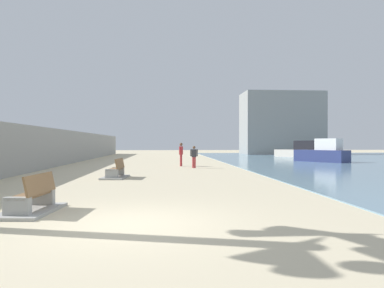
# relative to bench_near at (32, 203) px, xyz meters

# --- Properties ---
(ground_plane) EXTENTS (120.00, 120.00, 0.00)m
(ground_plane) POSITION_rel_bench_near_xyz_m (2.55, 16.56, -0.23)
(ground_plane) COLOR beige
(seawall) EXTENTS (0.80, 64.00, 2.80)m
(seawall) POSITION_rel_bench_near_xyz_m (-4.95, 16.56, 1.16)
(seawall) COLOR #9E9E99
(seawall) RESTS_ON ground
(bench_near) EXTENTS (1.27, 2.18, 0.98)m
(bench_near) POSITION_rel_bench_near_xyz_m (0.00, 0.00, 0.00)
(bench_near) COLOR #9E9E99
(bench_near) RESTS_ON ground
(bench_far) EXTENTS (1.28, 2.19, 0.98)m
(bench_far) POSITION_rel_bench_near_xyz_m (0.88, 8.75, 0.00)
(bench_far) COLOR #9E9E99
(bench_far) RESTS_ON ground
(person_walking) EXTENTS (0.53, 0.23, 1.54)m
(person_walking) POSITION_rel_bench_near_xyz_m (5.36, 15.49, 0.65)
(person_walking) COLOR #B22D33
(person_walking) RESTS_ON ground
(person_standing) EXTENTS (0.31, 0.48, 1.76)m
(person_standing) POSITION_rel_bench_near_xyz_m (4.55, 17.48, 0.80)
(person_standing) COLOR #B22D33
(person_standing) RESTS_ON ground
(boat_far_right) EXTENTS (4.03, 4.88, 2.10)m
(boat_far_right) POSITION_rel_bench_near_xyz_m (17.60, 21.91, 0.58)
(boat_far_right) COLOR navy
(boat_far_right) RESTS_ON water_bay
(boat_outer) EXTENTS (4.94, 7.37, 1.98)m
(boat_outer) POSITION_rel_bench_near_xyz_m (19.94, 32.41, 0.52)
(boat_outer) COLOR beige
(boat_outer) RESTS_ON water_bay
(harbor_building) EXTENTS (12.00, 6.00, 9.49)m
(harbor_building) POSITION_rel_bench_near_xyz_m (21.33, 44.56, 4.51)
(harbor_building) COLOR gray
(harbor_building) RESTS_ON ground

